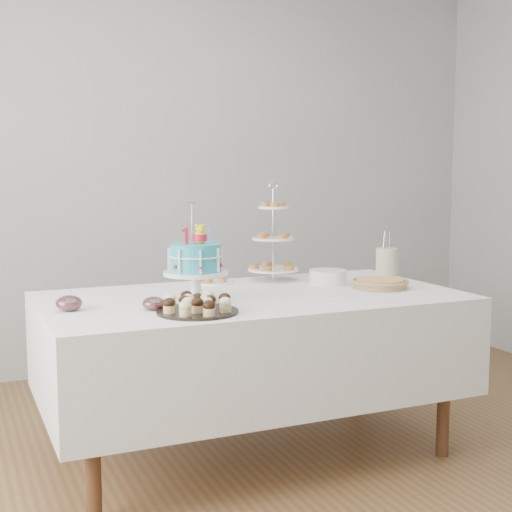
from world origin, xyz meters
name	(u,v)px	position (x,y,z in m)	size (l,w,h in m)	color
floor	(280,479)	(0.00, 0.00, 0.00)	(5.00, 5.00, 0.00)	brown
walls	(281,169)	(0.00, 0.00, 1.35)	(5.04, 4.04, 2.70)	#989A9D
table	(253,343)	(0.00, 0.30, 0.54)	(1.92, 1.02, 0.77)	white
birthday_cake	(196,275)	(-0.29, 0.25, 0.89)	(0.28, 0.28, 0.44)	white
cupcake_tray	(197,304)	(-0.37, 0.00, 0.81)	(0.33, 0.33, 0.08)	black
pie	(380,283)	(0.65, 0.22, 0.80)	(0.28, 0.28, 0.04)	#A38159
tiered_stand	(273,239)	(0.27, 0.66, 0.99)	(0.27, 0.27, 0.52)	silver
plate_stack	(328,277)	(0.47, 0.43, 0.81)	(0.19, 0.19, 0.07)	white
pastry_plate	(212,280)	(-0.05, 0.70, 0.78)	(0.22, 0.22, 0.03)	white
jam_bowl_a	(69,303)	(-0.84, 0.26, 0.80)	(0.11, 0.11, 0.06)	silver
jam_bowl_b	(154,304)	(-0.52, 0.14, 0.80)	(0.09, 0.09, 0.06)	silver
utensil_pitcher	(387,262)	(0.84, 0.46, 0.86)	(0.12, 0.11, 0.25)	beige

